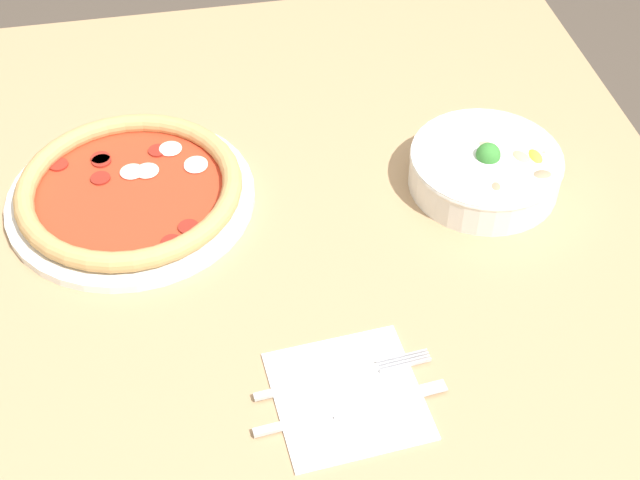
# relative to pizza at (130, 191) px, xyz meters

# --- Properties ---
(dining_table) EXTENTS (1.10, 1.03, 0.74)m
(dining_table) POSITION_rel_pizza_xyz_m (0.09, 0.20, -0.12)
(dining_table) COLOR tan
(dining_table) RESTS_ON ground_plane
(pizza) EXTENTS (0.32, 0.32, 0.04)m
(pizza) POSITION_rel_pizza_xyz_m (0.00, 0.00, 0.00)
(pizza) COLOR white
(pizza) RESTS_ON dining_table
(bowl) EXTENTS (0.20, 0.20, 0.07)m
(bowl) POSITION_rel_pizza_xyz_m (0.06, 0.46, 0.01)
(bowl) COLOR white
(bowl) RESTS_ON dining_table
(napkin) EXTENTS (0.17, 0.17, 0.00)m
(napkin) POSITION_rel_pizza_xyz_m (0.35, 0.21, -0.02)
(napkin) COLOR white
(napkin) RESTS_ON dining_table
(fork) EXTENTS (0.03, 0.20, 0.00)m
(fork) POSITION_rel_pizza_xyz_m (0.33, 0.21, -0.01)
(fork) COLOR silver
(fork) RESTS_ON napkin
(knife) EXTENTS (0.03, 0.21, 0.01)m
(knife) POSITION_rel_pizza_xyz_m (0.37, 0.20, -0.01)
(knife) COLOR silver
(knife) RESTS_ON napkin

